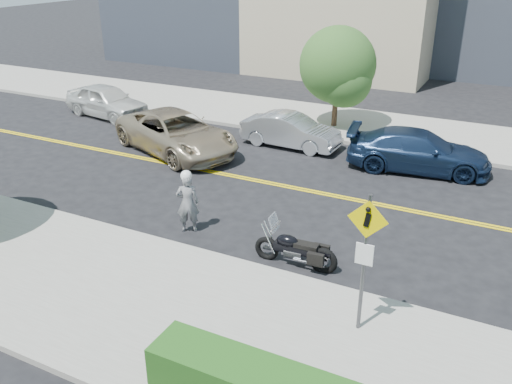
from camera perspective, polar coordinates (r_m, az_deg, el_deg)
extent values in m
plane|color=black|center=(18.08, 3.72, 0.49)|extent=(120.00, 120.00, 0.00)
cube|color=#9E9B91|center=(12.35, -10.46, -11.76)|extent=(60.00, 5.00, 0.15)
cube|color=#9E9B91|center=(24.72, 10.66, 6.89)|extent=(60.00, 5.00, 0.15)
cylinder|color=#4C4C51|center=(10.81, 11.28, -7.52)|extent=(0.08, 0.08, 3.00)
cube|color=#F9D800|center=(10.30, 11.68, -2.85)|extent=(0.78, 0.03, 0.78)
cube|color=white|center=(10.65, 11.34, -6.45)|extent=(0.35, 0.03, 0.45)
imported|color=#A9A9AE|center=(15.04, -7.20, -1.16)|extent=(0.75, 0.67, 1.72)
sphere|color=white|center=(14.71, -7.37, 1.71)|extent=(0.31, 0.31, 0.31)
imported|color=tan|center=(21.25, -8.40, 6.19)|extent=(6.16, 4.47, 1.56)
imported|color=white|center=(26.71, -15.43, 9.23)|extent=(4.66, 2.50, 1.51)
imported|color=#B0B3B8|center=(21.72, 3.68, 6.46)|extent=(4.04, 1.55, 1.31)
imported|color=#192C4C|center=(20.09, 16.72, 4.18)|extent=(5.23, 2.77, 1.44)
cylinder|color=#382619|center=(23.90, 8.43, 10.74)|extent=(0.23, 0.23, 3.60)
sphere|color=#2C591C|center=(23.69, 8.58, 13.10)|extent=(3.24, 3.24, 3.24)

